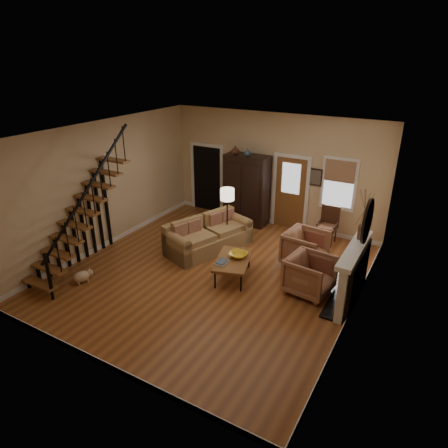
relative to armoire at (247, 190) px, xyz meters
The scene contains 15 objects.
room 1.49m from the armoire, 78.37° to the right, with size 7.00×7.33×3.30m.
staircase 4.94m from the armoire, 115.05° to the right, with size 0.94×2.80×3.20m, color brown, non-canonical shape.
fireplace 4.67m from the armoire, 34.69° to the right, with size 0.33×1.95×2.30m.
armoire is the anchor object (origin of this frame).
vase_a 1.23m from the armoire, 164.05° to the right, with size 0.24×0.24×0.25m, color #4C2619.
vase_b 1.16m from the armoire, 63.43° to the right, with size 0.20×0.20×0.21m, color #334C60.
sofa 2.22m from the armoire, 90.61° to the right, with size 0.98×2.27×0.85m, color #9D7847, non-canonical shape.
coffee_table 3.38m from the armoire, 68.40° to the right, with size 0.73×1.25×0.48m, color brown, non-canonical shape.
bowl 3.20m from the armoire, 66.56° to the right, with size 0.43×0.43×0.10m, color gold.
books 3.57m from the armoire, 72.02° to the right, with size 0.23×0.31×0.06m, color beige, non-canonical shape.
armchair_left 4.09m from the armoire, 43.26° to the right, with size 0.91×0.94×0.85m, color brown.
armchair_right 2.99m from the armoire, 33.64° to the right, with size 0.93×0.95×0.87m, color brown.
floor_lamp 1.65m from the armoire, 81.44° to the right, with size 0.36×0.36×1.59m, color black, non-canonical shape.
side_chair 2.61m from the armoire, ahead, with size 0.54×0.54×1.02m, color #3C2113, non-canonical shape.
dog 5.32m from the armoire, 108.15° to the right, with size 0.25×0.42×0.30m, color beige, non-canonical shape.
Camera 1 is at (4.34, -6.97, 4.85)m, focal length 32.00 mm.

